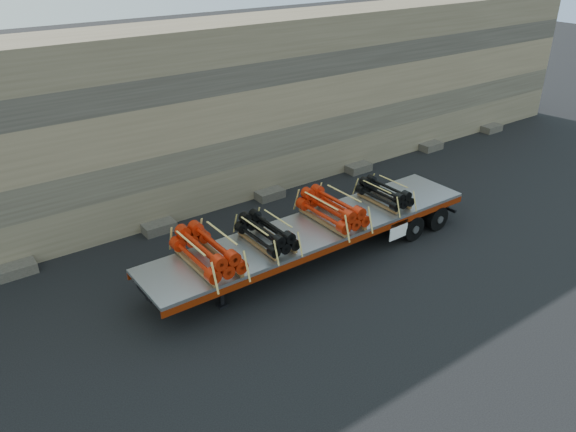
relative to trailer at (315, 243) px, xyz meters
The scene contains 7 objects.
ground 0.83m from the trailer, 156.28° to the left, with size 120.00×120.00×0.00m, color black.
rock_wall 7.34m from the trailer, 94.36° to the left, with size 44.00×3.00×7.00m, color #7A6B54.
trailer is the anchor object (origin of this frame).
bundle_front 4.19m from the trailer, behind, with size 1.25×2.50×0.88m, color #B62109, non-canonical shape.
bundle_midfront 2.20m from the trailer, behind, with size 1.06×2.13×0.76m, color black, non-canonical shape.
bundle_midrear 1.27m from the trailer, ahead, with size 1.23×2.45×0.87m, color #B62109, non-canonical shape.
bundle_rear 3.33m from the trailer, ahead, with size 1.00×2.00×0.71m, color black, non-canonical shape.
Camera 1 is at (-9.91, -13.08, 10.05)m, focal length 35.00 mm.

